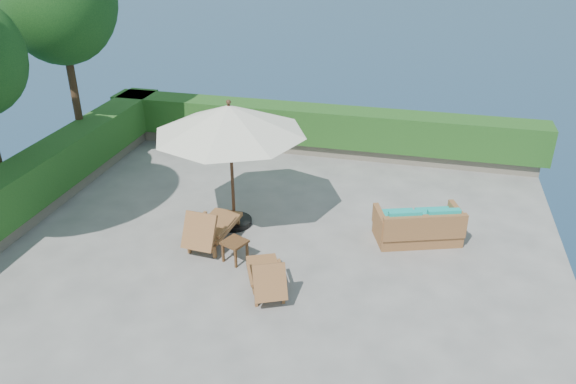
% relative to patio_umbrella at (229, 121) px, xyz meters
% --- Properties ---
extents(ground, '(12.00, 12.00, 0.00)m').
position_rel_patio_umbrella_xyz_m(ground, '(1.00, -1.08, -2.44)').
color(ground, gray).
rests_on(ground, ground).
extents(foundation, '(12.00, 12.00, 3.00)m').
position_rel_patio_umbrella_xyz_m(foundation, '(1.00, -1.08, -3.99)').
color(foundation, '#5E584B').
rests_on(foundation, ocean).
extents(ocean, '(600.00, 600.00, 0.00)m').
position_rel_patio_umbrella_xyz_m(ocean, '(1.00, -1.08, -5.44)').
color(ocean, '#182B4B').
rests_on(ocean, ground).
extents(planter_wall_far, '(12.00, 0.60, 0.36)m').
position_rel_patio_umbrella_xyz_m(planter_wall_far, '(1.00, 4.52, -2.26)').
color(planter_wall_far, gray).
rests_on(planter_wall_far, ground).
extents(planter_wall_left, '(0.60, 12.00, 0.36)m').
position_rel_patio_umbrella_xyz_m(planter_wall_left, '(-4.60, -1.08, -2.26)').
color(planter_wall_left, gray).
rests_on(planter_wall_left, ground).
extents(hedge_far, '(12.40, 0.90, 1.00)m').
position_rel_patio_umbrella_xyz_m(hedge_far, '(1.00, 4.52, -1.59)').
color(hedge_far, '#124116').
rests_on(hedge_far, planter_wall_far).
extents(hedge_left, '(0.90, 12.40, 1.00)m').
position_rel_patio_umbrella_xyz_m(hedge_left, '(-4.60, -1.08, -1.59)').
color(hedge_left, '#124116').
rests_on(hedge_left, planter_wall_left).
extents(patio_umbrella, '(3.36, 3.36, 2.89)m').
position_rel_patio_umbrella_xyz_m(patio_umbrella, '(0.00, 0.00, 0.00)').
color(patio_umbrella, black).
rests_on(patio_umbrella, ground).
extents(lounge_left, '(0.82, 1.69, 0.94)m').
position_rel_patio_umbrella_xyz_m(lounge_left, '(-0.20, -0.91, -2.05)').
color(lounge_left, '#975F37').
rests_on(lounge_left, ground).
extents(lounge_right, '(1.11, 1.53, 0.82)m').
position_rel_patio_umbrella_xyz_m(lounge_right, '(1.37, -2.22, -2.10)').
color(lounge_right, '#975F37').
rests_on(lounge_right, ground).
extents(side_table, '(0.57, 0.57, 0.46)m').
position_rel_patio_umbrella_xyz_m(side_table, '(0.49, -1.39, -2.06)').
color(side_table, brown).
rests_on(side_table, ground).
extents(wicker_loveseat, '(1.96, 1.43, 0.87)m').
position_rel_patio_umbrella_xyz_m(wicker_loveseat, '(4.01, 0.25, -2.11)').
color(wicker_loveseat, '#975F37').
rests_on(wicker_loveseat, ground).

